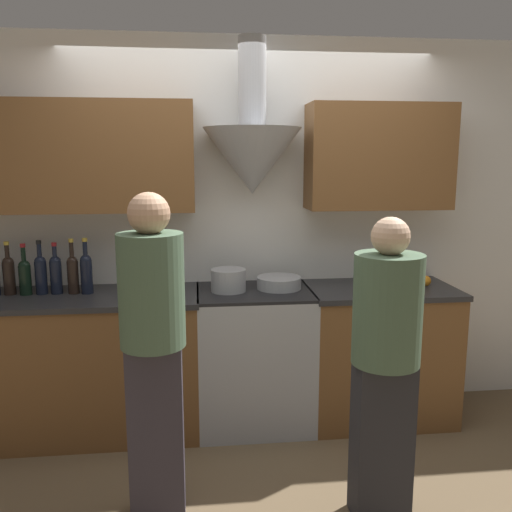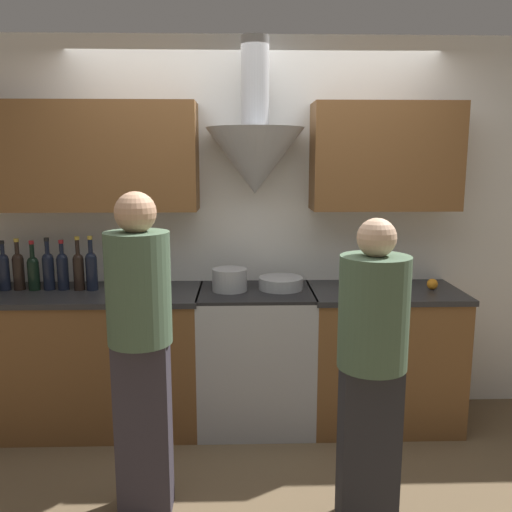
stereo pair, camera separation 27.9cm
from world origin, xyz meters
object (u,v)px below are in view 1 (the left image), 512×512
Objects in this scene: wine_bottle_4 at (25,275)px; orange_fruit at (426,281)px; wine_bottle_3 at (9,273)px; wine_bottle_7 at (73,272)px; wine_bottle_5 at (41,272)px; wine_bottle_8 at (86,271)px; stove_range at (254,357)px; mixing_bowl at (279,283)px; stock_pot at (228,280)px; wine_bottle_6 at (56,272)px; person_foreground_right at (385,358)px; person_foreground_left at (153,343)px.

wine_bottle_4 is 4.56× the size of orange_fruit.
wine_bottle_7 is (0.40, -0.02, 0.00)m from wine_bottle_3.
wine_bottle_5 is at bearing 178.41° from orange_fruit.
stove_range is at bearing -2.49° from wine_bottle_8.
wine_bottle_7 is at bearing 179.46° from mixing_bowl.
wine_bottle_5 reaches higher than stock_pot.
wine_bottle_3 is 1.04× the size of wine_bottle_4.
wine_bottle_3 is at bearing 173.01° from wine_bottle_4.
stove_range is 0.53m from mixing_bowl.
person_foreground_right reaches higher than wine_bottle_6.
wine_bottle_7 reaches higher than wine_bottle_5.
wine_bottle_4 is 1.30m from stock_pot.
stock_pot is at bearing 123.29° from person_foreground_right.
stock_pot is at bearing -2.70° from wine_bottle_7.
person_foreground_right is at bearing -30.57° from wine_bottle_5.
wine_bottle_7 reaches higher than wine_bottle_3.
wine_bottle_7 is at bearing 146.86° from person_foreground_right.
wine_bottle_8 is (0.09, -0.00, 0.00)m from wine_bottle_7.
mixing_bowl is at bearing -0.72° from wine_bottle_4.
wine_bottle_3 is at bearing 178.40° from orange_fruit.
wine_bottle_4 is 2.64m from orange_fruit.
stove_range is 1.31m from wine_bottle_7.
wine_bottle_6 is at bearing 177.06° from stove_range.
wine_bottle_3 is 1.40m from person_foreground_left.
stove_range is at bearing -2.76° from wine_bottle_5.
stock_pot is (1.30, -0.05, -0.06)m from wine_bottle_4.
wine_bottle_3 reaches higher than stock_pot.
wine_bottle_3 is at bearing 178.91° from mixing_bowl.
wine_bottle_4 is 1.43× the size of stock_pot.
person_foreground_left is (-1.77, -0.92, -0.05)m from orange_fruit.
mixing_bowl is at bearing 107.93° from person_foreground_right.
wine_bottle_6 is at bearing -0.34° from wine_bottle_5.
wine_bottle_6 is at bearing 172.76° from wine_bottle_7.
stove_range is 4.05× the size of stock_pot.
wine_bottle_3 is 0.20m from wine_bottle_5.
stock_pot is at bearing 178.40° from stove_range.
wine_bottle_4 is 0.99× the size of wine_bottle_6.
wine_bottle_4 is at bearing 177.57° from stock_pot.
wine_bottle_8 is 2.26m from orange_fruit.
wine_bottle_5 reaches higher than stove_range.
wine_bottle_5 is at bearing -1.75° from wine_bottle_3.
person_foreground_left reaches higher than wine_bottle_8.
wine_bottle_6 reaches higher than stock_pot.
person_foreground_right is at bearing -34.40° from wine_bottle_8.
person_foreground_left is 1.07× the size of person_foreground_right.
person_foreground_right reaches higher than wine_bottle_5.
person_foreground_right is at bearing -72.07° from mixing_bowl.
wine_bottle_4 reaches higher than stock_pot.
stock_pot is 3.18× the size of orange_fruit.
person_foreground_left reaches higher than mixing_bowl.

